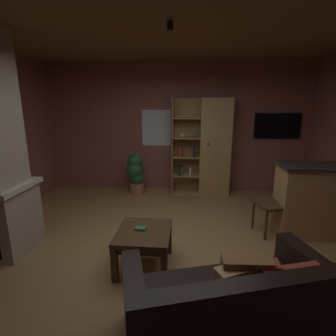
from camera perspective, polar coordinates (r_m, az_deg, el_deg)
floor at (r=3.57m, az=-0.57°, el=-18.34°), size 5.64×5.35×0.02m
wall_back at (r=5.74m, az=1.97°, el=8.83°), size 5.76×0.06×2.78m
ceiling at (r=3.15m, az=-0.71°, el=30.34°), size 5.64×5.35×0.02m
window_pane_back at (r=5.75m, az=-2.60°, el=8.88°), size 0.63×0.01×0.78m
bookshelf_cabinet at (r=5.53m, az=9.44°, el=4.39°), size 1.22×0.41×2.03m
kitchen_bar_counter at (r=4.48m, az=32.39°, el=-6.06°), size 1.55×0.60×1.06m
leather_couch at (r=2.37m, az=14.39°, el=-28.68°), size 1.82×1.30×0.84m
coffee_table at (r=3.15m, az=-5.35°, el=-15.07°), size 0.62×0.70×0.47m
table_book_0 at (r=3.13m, az=-6.09°, el=-13.15°), size 0.14×0.11×0.03m
dining_chair at (r=4.15m, az=23.02°, el=-6.47°), size 0.52×0.52×0.92m
potted_floor_plant at (r=5.57m, az=-7.15°, el=-1.01°), size 0.36×0.36×0.89m
wall_mounted_tv at (r=5.96m, az=23.03°, el=8.60°), size 0.94×0.06×0.53m
track_light_spot_1 at (r=3.13m, az=0.44°, el=28.94°), size 0.07×0.07×0.09m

